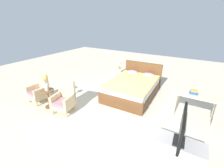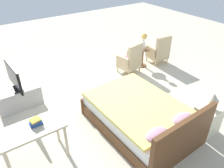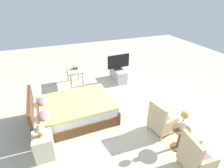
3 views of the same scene
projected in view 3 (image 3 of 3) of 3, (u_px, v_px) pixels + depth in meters
The scene contains 12 objects.
ground_plane at pixel (112, 113), 5.26m from camera, with size 16.00×16.00×0.00m, color beige.
bed at pixel (73, 111), 4.88m from camera, with size 1.54×2.22×0.96m.
armchair_by_window_left at pixel (195, 157), 3.43m from camera, with size 0.58×0.58×0.92m.
armchair_by_window_right at pixel (161, 121), 4.38m from camera, with size 0.63×0.63×0.92m.
side_table at pixel (180, 136), 3.95m from camera, with size 0.40×0.40×0.58m.
flower_vase at pixel (184, 118), 3.70m from camera, with size 0.17×0.17×0.48m.
nightstand at pixel (44, 146), 3.79m from camera, with size 0.44×0.41×0.59m.
table_lamp at pixel (39, 128), 3.54m from camera, with size 0.22×0.22×0.33m.
tv_stand at pixel (118, 75), 7.06m from camera, with size 0.96×0.40×0.48m.
tv_flatscreen at pixel (118, 62), 6.80m from camera, with size 0.22×0.90×0.60m.
vanity_desk at pixel (74, 71), 6.48m from camera, with size 1.04×0.52×0.73m.
book_stack at pixel (75, 68), 6.34m from camera, with size 0.20×0.17×0.10m.
Camera 3 is at (-3.93, 1.48, 3.29)m, focal length 28.00 mm.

